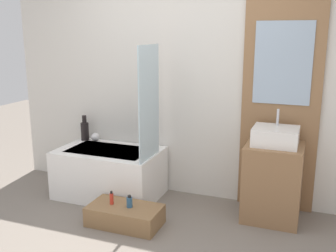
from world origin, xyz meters
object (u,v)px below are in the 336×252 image
at_px(bottle_soap_primary, 112,198).
at_px(bottle_soap_secondary, 129,202).
at_px(vase_round_light, 95,137).
at_px(bathtub, 110,172).
at_px(wooden_step_bench, 125,215).
at_px(vase_tall_dark, 85,130).
at_px(sink, 276,136).

relative_size(bottle_soap_primary, bottle_soap_secondary, 1.11).
height_order(vase_round_light, bottle_soap_primary, vase_round_light).
xyz_separation_m(bathtub, vase_round_light, (-0.32, 0.25, 0.31)).
height_order(bathtub, vase_round_light, vase_round_light).
xyz_separation_m(wooden_step_bench, vase_tall_dark, (-0.94, 0.82, 0.56)).
relative_size(bathtub, vase_round_light, 11.34).
relative_size(bathtub, sink, 2.68).
bearing_deg(bottle_soap_secondary, vase_round_light, 136.00).
relative_size(bathtub, bottle_soap_primary, 8.53).
xyz_separation_m(wooden_step_bench, bottle_soap_primary, (-0.14, 0.00, 0.15)).
bearing_deg(sink, bottle_soap_primary, -155.57).
distance_m(bathtub, wooden_step_bench, 0.76).
xyz_separation_m(wooden_step_bench, vase_round_light, (-0.80, 0.82, 0.49)).
height_order(vase_tall_dark, bottle_soap_secondary, vase_tall_dark).
height_order(sink, vase_round_light, sink).
xyz_separation_m(bathtub, wooden_step_bench, (0.47, -0.56, -0.17)).
xyz_separation_m(wooden_step_bench, sink, (1.28, 0.64, 0.74)).
bearing_deg(vase_round_light, wooden_step_bench, -45.81).
bearing_deg(bathtub, vase_tall_dark, 150.99).
xyz_separation_m(vase_tall_dark, bottle_soap_secondary, (0.99, -0.82, -0.41)).
bearing_deg(bottle_soap_primary, bottle_soap_secondary, -0.00).
height_order(bathtub, wooden_step_bench, bathtub).
bearing_deg(bottle_soap_primary, sink, 24.43).
relative_size(vase_tall_dark, bottle_soap_primary, 2.28).
distance_m(vase_tall_dark, vase_round_light, 0.16).
bearing_deg(sink, vase_round_light, 175.21).
bearing_deg(vase_tall_dark, wooden_step_bench, -41.23).
relative_size(wooden_step_bench, bottle_soap_primary, 5.26).
distance_m(bathtub, vase_tall_dark, 0.66).
bearing_deg(vase_tall_dark, bottle_soap_primary, -45.79).
bearing_deg(vase_tall_dark, bottle_soap_secondary, -39.71).
distance_m(vase_round_light, bottle_soap_primary, 1.10).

